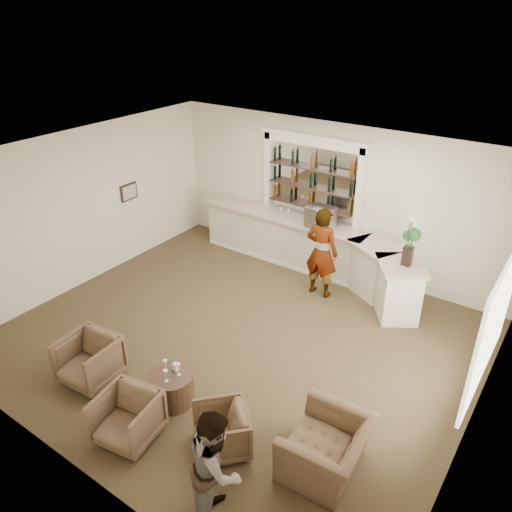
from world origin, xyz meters
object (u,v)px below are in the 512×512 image
at_px(guest, 216,466).
at_px(bar_counter, 312,248).
at_px(armchair_left, 89,360).
at_px(armchair_far, 326,448).
at_px(cocktail_table, 172,388).
at_px(espresso_machine, 320,217).
at_px(armchair_right, 221,431).
at_px(sommelier, 322,252).
at_px(flower_vase, 410,238).
at_px(armchair_center, 127,418).

bearing_deg(guest, bar_counter, -11.03).
height_order(armchair_left, armchair_far, armchair_left).
bearing_deg(cocktail_table, espresso_machine, 91.19).
height_order(guest, armchair_left, guest).
bearing_deg(armchair_right, armchair_far, 64.73).
bearing_deg(guest, armchair_far, -60.09).
height_order(bar_counter, cocktail_table, bar_counter).
bearing_deg(sommelier, armchair_right, 101.00).
bearing_deg(armchair_right, cocktail_table, -150.55).
xyz_separation_m(armchair_right, espresso_machine, (-1.31, 5.10, 1.04)).
bearing_deg(cocktail_table, sommelier, 85.21).
xyz_separation_m(armchair_left, armchair_right, (2.63, 0.10, -0.06)).
distance_m(espresso_machine, flower_vase, 2.22).
distance_m(armchair_left, espresso_machine, 5.46).
xyz_separation_m(bar_counter, flower_vase, (2.29, -0.59, 1.11)).
distance_m(sommelier, espresso_machine, 0.93).
bearing_deg(armchair_left, guest, -16.10).
relative_size(cocktail_table, flower_vase, 0.70).
bearing_deg(espresso_machine, cocktail_table, -84.10).
distance_m(sommelier, armchair_left, 4.86).
distance_m(armchair_center, espresso_machine, 5.78).
height_order(armchair_right, armchair_far, armchair_far).
bearing_deg(flower_vase, armchair_center, -111.44).
height_order(sommelier, guest, sommelier).
bearing_deg(cocktail_table, armchair_center, -89.56).
xyz_separation_m(cocktail_table, flower_vase, (2.03, 4.26, 1.44)).
bearing_deg(armchair_right, armchair_left, -134.59).
height_order(armchair_far, flower_vase, flower_vase).
distance_m(bar_counter, flower_vase, 2.61).
relative_size(armchair_far, espresso_machine, 2.12).
bearing_deg(armchair_far, cocktail_table, -88.88).
bearing_deg(guest, cocktail_table, 28.76).
xyz_separation_m(cocktail_table, espresso_machine, (-0.10, 4.81, 1.13)).
bearing_deg(espresso_machine, armchair_left, -99.48).
relative_size(guest, flower_vase, 1.66).
bearing_deg(guest, sommelier, -14.56).
bearing_deg(cocktail_table, guest, -31.16).
height_order(sommelier, armchair_left, sommelier).
xyz_separation_m(armchair_right, armchair_far, (1.32, 0.52, 0.04)).
height_order(cocktail_table, armchair_left, armchair_left).
xyz_separation_m(armchair_center, flower_vase, (2.02, 5.14, 1.32)).
xyz_separation_m(armchair_left, armchair_center, (1.42, -0.49, -0.02)).
relative_size(armchair_left, armchair_far, 0.76).
relative_size(bar_counter, armchair_right, 7.69).
xyz_separation_m(armchair_left, flower_vase, (3.44, 4.65, 1.29)).
bearing_deg(armchair_center, armchair_far, 14.22).
height_order(cocktail_table, armchair_center, armchair_center).
bearing_deg(bar_counter, flower_vase, -14.37).
bearing_deg(flower_vase, cocktail_table, -115.46).
xyz_separation_m(guest, espresso_machine, (-1.88, 5.88, 0.57)).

